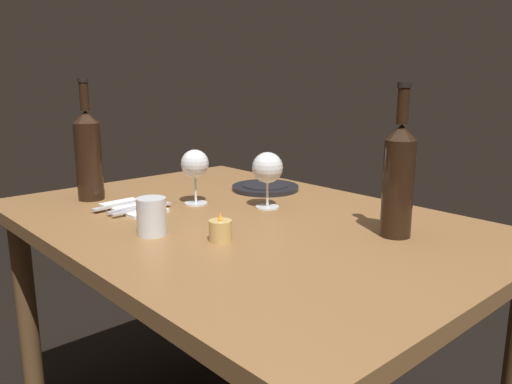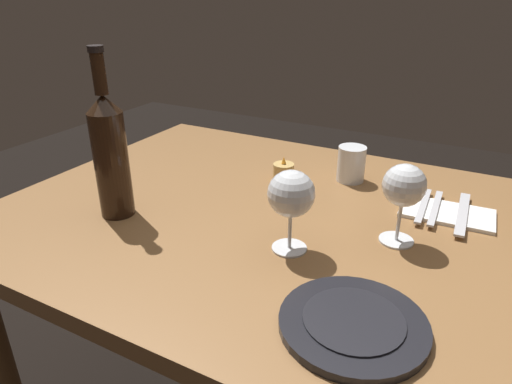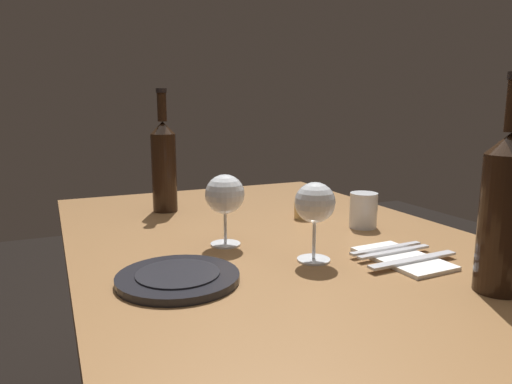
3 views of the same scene
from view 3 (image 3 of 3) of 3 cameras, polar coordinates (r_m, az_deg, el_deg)
name	(u,v)px [view 3 (image 3 of 3)]	position (r m, az deg, el deg)	size (l,w,h in m)	color
dining_table	(270,271)	(1.14, 1.72, -9.63)	(1.30, 0.90, 0.74)	olive
wine_glass_left	(225,196)	(1.01, -3.81, -0.46)	(0.09, 0.09, 0.16)	white
wine_glass_right	(313,205)	(0.91, 7.01, -1.52)	(0.08, 0.08, 0.16)	white
wine_bottle	(164,164)	(1.36, -11.15, 3.36)	(0.07, 0.07, 0.35)	black
wine_bottle_second	(504,210)	(0.85, 28.01, -1.91)	(0.08, 0.08, 0.36)	black
water_tumbler	(363,212)	(1.21, 12.94, -2.41)	(0.07, 0.07, 0.09)	white
votive_candle	(304,210)	(1.28, 5.83, -2.20)	(0.05, 0.05, 0.07)	#DBB266
dinner_plate	(178,277)	(0.84, -9.48, -10.23)	(0.22, 0.22, 0.02)	black
folded_napkin	(402,258)	(0.98, 17.41, -7.73)	(0.19, 0.12, 0.01)	white
fork_inner	(394,252)	(1.00, 16.49, -6.99)	(0.02, 0.18, 0.00)	silver
fork_outer	(386,248)	(1.02, 15.57, -6.62)	(0.02, 0.18, 0.00)	silver
table_knife	(413,260)	(0.96, 18.62, -7.83)	(0.03, 0.21, 0.00)	silver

